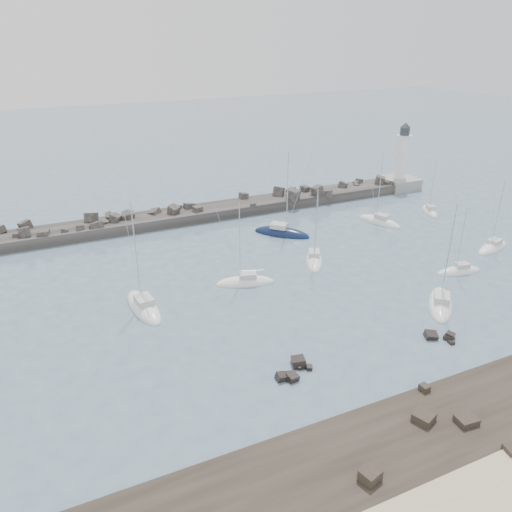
{
  "coord_description": "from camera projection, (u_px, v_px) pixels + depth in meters",
  "views": [
    {
      "loc": [
        -24.46,
        -44.07,
        31.38
      ],
      "look_at": [
        1.22,
        12.0,
        3.26
      ],
      "focal_mm": 35.0,
      "sensor_mm": 36.0,
      "label": 1
    }
  ],
  "objects": [
    {
      "name": "sailboat_9",
      "position": [
        493.0,
        248.0,
        78.08
      ],
      "size": [
        8.1,
        4.37,
        12.26
      ],
      "color": "white",
      "rests_on": "ground"
    },
    {
      "name": "sailboat_7",
      "position": [
        459.0,
        272.0,
        70.46
      ],
      "size": [
        6.91,
        3.29,
        10.65
      ],
      "color": "white",
      "rests_on": "ground"
    },
    {
      "name": "sailboat_2",
      "position": [
        144.0,
        307.0,
        61.35
      ],
      "size": [
        3.9,
        9.56,
        14.76
      ],
      "color": "white",
      "rests_on": "ground"
    },
    {
      "name": "ground",
      "position": [
        289.0,
        321.0,
        58.75
      ],
      "size": [
        400.0,
        400.0,
        0.0
      ],
      "primitive_type": "plane",
      "color": "slate",
      "rests_on": "ground"
    },
    {
      "name": "rock_shelf",
      "position": [
        420.0,
        451.0,
        40.63
      ],
      "size": [
        140.0,
        12.0,
        2.06
      ],
      "color": "black",
      "rests_on": "ground"
    },
    {
      "name": "sailboat_6",
      "position": [
        282.0,
        234.0,
        83.52
      ],
      "size": [
        8.87,
        8.98,
        15.31
      ],
      "color": "#0D1939",
      "rests_on": "ground"
    },
    {
      "name": "lighthouse",
      "position": [
        400.0,
        174.0,
        106.71
      ],
      "size": [
        7.0,
        7.0,
        14.6
      ],
      "color": "gray",
      "rests_on": "ground"
    },
    {
      "name": "sailboat_8",
      "position": [
        379.0,
        222.0,
        88.54
      ],
      "size": [
        5.26,
        8.74,
        13.32
      ],
      "color": "white",
      "rests_on": "ground"
    },
    {
      "name": "rock_cluster_far",
      "position": [
        441.0,
        337.0,
        55.41
      ],
      "size": [
        3.51,
        3.1,
        1.31
      ],
      "color": "black",
      "rests_on": "ground"
    },
    {
      "name": "rock_cluster_near",
      "position": [
        294.0,
        370.0,
        50.01
      ],
      "size": [
        4.32,
        3.49,
        1.45
      ],
      "color": "black",
      "rests_on": "ground"
    },
    {
      "name": "sailboat_4",
      "position": [
        314.0,
        261.0,
        73.69
      ],
      "size": [
        5.83,
        7.9,
        12.34
      ],
      "color": "white",
      "rests_on": "ground"
    },
    {
      "name": "breakwater",
      "position": [
        148.0,
        224.0,
        87.12
      ],
      "size": [
        115.0,
        7.46,
        5.17
      ],
      "color": "#312E2C",
      "rests_on": "ground"
    },
    {
      "name": "sailboat_10",
      "position": [
        430.0,
        212.0,
        93.53
      ],
      "size": [
        4.53,
        6.77,
        10.49
      ],
      "color": "white",
      "rests_on": "ground"
    },
    {
      "name": "sailboat_5",
      "position": [
        440.0,
        305.0,
        61.96
      ],
      "size": [
        8.06,
        8.5,
        14.26
      ],
      "color": "white",
      "rests_on": "ground"
    },
    {
      "name": "sailboat_3",
      "position": [
        245.0,
        283.0,
        67.39
      ],
      "size": [
        8.28,
        4.61,
        12.6
      ],
      "color": "white",
      "rests_on": "ground"
    }
  ]
}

